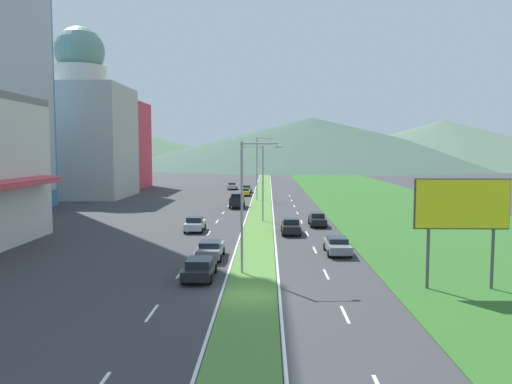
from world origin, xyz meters
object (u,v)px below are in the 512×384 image
at_px(car_3, 245,192).
at_px(car_9, 317,219).
at_px(street_lamp_mid, 260,178).
at_px(car_7, 291,226).
at_px(pickup_truck_0, 237,201).
at_px(car_8, 232,186).
at_px(car_6, 211,249).
at_px(street_lamp_near, 246,198).
at_px(car_4, 247,189).
at_px(billboard_roadside, 462,208).
at_px(car_2, 195,224).
at_px(street_lamp_far, 258,165).
at_px(car_5, 337,245).
at_px(car_1, 200,268).

height_order(car_3, car_9, car_9).
bearing_deg(street_lamp_mid, car_7, -69.29).
bearing_deg(car_9, car_7, -30.94).
bearing_deg(pickup_truck_0, street_lamp_mid, -166.11).
bearing_deg(car_8, car_6, -177.33).
relative_size(street_lamp_near, car_4, 2.21).
distance_m(street_lamp_mid, billboard_roadside, 31.81).
bearing_deg(car_2, car_7, -96.90).
relative_size(street_lamp_far, car_5, 2.28).
xyz_separation_m(car_9, pickup_truck_0, (-10.25, 18.22, 0.22)).
xyz_separation_m(street_lamp_far, car_6, (-2.95, -46.07, -5.35)).
bearing_deg(car_1, pickup_truck_0, 0.06).
relative_size(street_lamp_far, car_4, 2.58).
height_order(car_1, car_6, car_6).
relative_size(street_lamp_mid, car_6, 1.98).
distance_m(street_lamp_far, car_6, 46.47).
bearing_deg(car_4, car_6, 179.74).
distance_m(car_5, car_6, 10.56).
xyz_separation_m(car_2, car_7, (10.09, -1.22, 0.01)).
relative_size(billboard_roadside, car_7, 1.48).
bearing_deg(car_2, car_1, -170.76).
bearing_deg(car_4, billboard_roadside, -167.02).
relative_size(billboard_roadside, car_1, 1.44).
distance_m(billboard_roadside, car_5, 12.95).
bearing_deg(car_1, car_2, 9.24).
relative_size(car_3, car_5, 0.99).
height_order(car_6, pickup_truck_0, pickup_truck_0).
distance_m(street_lamp_mid, car_2, 11.06).
bearing_deg(street_lamp_mid, street_lamp_near, -91.28).
bearing_deg(car_2, car_3, -4.62).
bearing_deg(street_lamp_far, billboard_roadside, -76.13).
bearing_deg(car_9, car_3, -165.11).
distance_m(street_lamp_mid, car_1, 27.46).
height_order(street_lamp_far, car_3, street_lamp_far).
relative_size(car_3, car_8, 0.99).
distance_m(street_lamp_near, car_4, 66.56).
bearing_deg(car_3, car_4, -0.57).
relative_size(car_1, car_7, 1.02).
bearing_deg(street_lamp_near, car_8, 94.85).
xyz_separation_m(billboard_roadside, car_6, (-16.43, 8.52, -4.35)).
height_order(car_2, car_4, car_2).
bearing_deg(car_3, car_8, 13.16).
bearing_deg(car_7, car_4, -172.37).
relative_size(street_lamp_near, car_5, 1.95).
xyz_separation_m(car_1, car_6, (0.02, 6.22, 0.02)).
bearing_deg(car_3, car_6, 179.78).
height_order(car_6, car_7, car_7).
height_order(car_5, car_7, car_7).
xyz_separation_m(car_6, car_9, (10.19, 17.35, 0.02)).
bearing_deg(car_5, billboard_roadside, 29.87).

